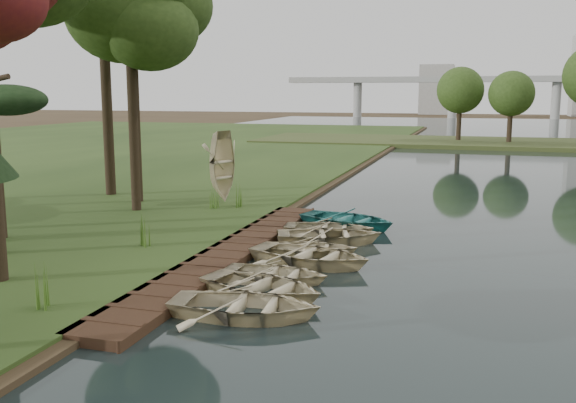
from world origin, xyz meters
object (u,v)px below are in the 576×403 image
(rowboat_2, at_px, (276,271))
(stored_rowboat, at_px, (223,195))
(boardwalk, at_px, (230,254))
(rowboat_0, at_px, (245,302))
(rowboat_1, at_px, (262,283))

(rowboat_2, xyz_separation_m, stored_rowboat, (-6.04, 10.74, 0.28))
(boardwalk, distance_m, stored_rowboat, 9.31)
(boardwalk, xyz_separation_m, rowboat_2, (2.31, -2.22, 0.22))
(rowboat_0, bearing_deg, stored_rowboat, 19.24)
(rowboat_1, relative_size, stored_rowboat, 1.06)
(boardwalk, bearing_deg, rowboat_0, -64.39)
(rowboat_1, relative_size, rowboat_2, 1.16)
(boardwalk, height_order, rowboat_1, rowboat_1)
(rowboat_0, distance_m, stored_rowboat, 15.11)
(rowboat_0, height_order, rowboat_2, rowboat_0)
(rowboat_0, xyz_separation_m, rowboat_1, (-0.13, 1.64, -0.01))
(stored_rowboat, bearing_deg, boardwalk, -140.19)
(boardwalk, xyz_separation_m, stored_rowboat, (-3.73, 8.52, 0.50))
(rowboat_2, bearing_deg, boardwalk, 47.48)
(rowboat_1, xyz_separation_m, rowboat_2, (-0.07, 1.38, -0.05))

